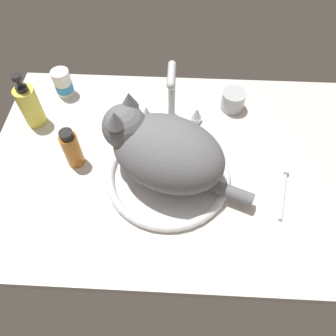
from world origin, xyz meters
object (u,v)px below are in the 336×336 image
metal_jar (233,100)px  amber_bottle (72,149)px  cat (160,149)px  toothbrush (284,190)px  pill_bottle (63,84)px  sink_basin (168,174)px  faucet (172,102)px  soap_pump_bottle (30,106)px

metal_jar → amber_bottle: bearing=-152.3°
cat → toothbrush: 33.59cm
cat → pill_bottle: bearing=137.7°
amber_bottle → sink_basin: bearing=-8.1°
cat → metal_jar: (20.24, 25.75, -7.79)cm
sink_basin → metal_jar: metal_jar is taller
sink_basin → faucet: (-0.00, 19.57, 7.29)cm
amber_bottle → soap_pump_bottle: 20.49cm
amber_bottle → pill_bottle: amber_bottle is taller
sink_basin → cat: cat is taller
soap_pump_bottle → pill_bottle: (5.90, 12.48, -2.62)cm
amber_bottle → faucet: bearing=32.3°
amber_bottle → metal_jar: bearing=27.7°
pill_bottle → amber_bottle: bearing=-71.4°
soap_pump_bottle → cat: bearing=-23.9°
faucet → cat: 19.09cm
cat → amber_bottle: cat is taller
metal_jar → toothbrush: size_ratio=0.45×
sink_basin → toothbrush: sink_basin is taller
faucet → amber_bottle: bearing=-147.7°
amber_bottle → toothbrush: amber_bottle is taller
soap_pump_bottle → pill_bottle: soap_pump_bottle is taller
cat → pill_bottle: 44.26cm
metal_jar → amber_bottle: (-43.63, -22.88, 2.75)cm
sink_basin → amber_bottle: 25.96cm
sink_basin → soap_pump_bottle: size_ratio=1.89×
sink_basin → cat: size_ratio=0.86×
toothbrush → cat: bearing=173.0°
amber_bottle → pill_bottle: (-8.96, 26.56, -1.74)cm
soap_pump_bottle → toothbrush: size_ratio=1.09×
cat → toothbrush: (31.77, -3.88, -10.19)cm
pill_bottle → toothbrush: size_ratio=0.54×
sink_basin → cat: bearing=158.3°
faucet → cat: bearing=-95.7°
faucet → metal_jar: bearing=20.6°
sink_basin → metal_jar: (18.37, 26.49, 2.05)cm
cat → soap_pump_bottle: cat is taller
sink_basin → soap_pump_bottle: (-40.13, 17.68, 5.68)cm
soap_pump_bottle → toothbrush: 73.31cm
metal_jar → pill_bottle: size_ratio=0.82×
amber_bottle → pill_bottle: size_ratio=1.41×
pill_bottle → toothbrush: pill_bottle is taller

